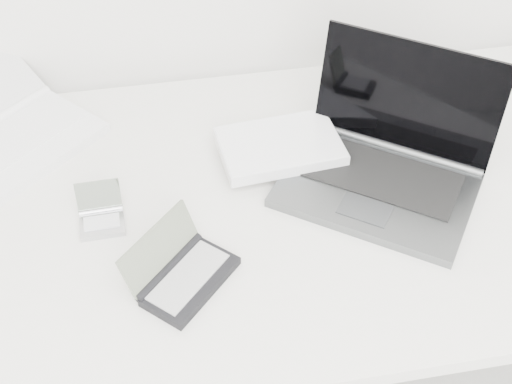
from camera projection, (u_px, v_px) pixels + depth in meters
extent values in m
cube|color=white|center=(268.00, 203.00, 1.35)|extent=(1.60, 0.80, 0.03)
cylinder|color=silver|center=(511.00, 172.00, 1.94)|extent=(0.04, 0.04, 0.70)
cube|color=#56595B|center=(376.00, 191.00, 1.34)|extent=(0.43, 0.40, 0.02)
cube|color=black|center=(382.00, 175.00, 1.35)|extent=(0.31, 0.28, 0.00)
cube|color=black|center=(408.00, 97.00, 1.35)|extent=(0.32, 0.25, 0.22)
cylinder|color=#56595B|center=(396.00, 149.00, 1.41)|extent=(0.29, 0.22, 0.02)
cube|color=#3C3F42|center=(365.00, 209.00, 1.29)|extent=(0.11, 0.10, 0.00)
cube|color=white|center=(280.00, 146.00, 1.40)|extent=(0.25, 0.18, 0.02)
cube|color=white|center=(280.00, 141.00, 1.39)|extent=(0.24, 0.17, 0.00)
cube|color=white|center=(26.00, 144.00, 1.43)|extent=(0.34, 0.33, 0.02)
cube|color=silver|center=(19.00, 136.00, 1.43)|extent=(0.26, 0.25, 0.00)
cube|color=#B4B4B9|center=(102.00, 225.00, 1.28)|extent=(0.08, 0.06, 0.01)
cube|color=#B8B9BD|center=(102.00, 222.00, 1.28)|extent=(0.06, 0.04, 0.00)
cube|color=gray|center=(98.00, 196.00, 1.29)|extent=(0.08, 0.03, 0.05)
cylinder|color=#B4B4B9|center=(101.00, 211.00, 1.30)|extent=(0.08, 0.01, 0.01)
cube|color=black|center=(191.00, 281.00, 1.19)|extent=(0.18, 0.18, 0.02)
cube|color=gray|center=(188.00, 277.00, 1.18)|extent=(0.15, 0.15, 0.00)
cube|color=slate|center=(159.00, 248.00, 1.18)|extent=(0.14, 0.14, 0.08)
cylinder|color=black|center=(170.00, 267.00, 1.20)|extent=(0.13, 0.13, 0.02)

